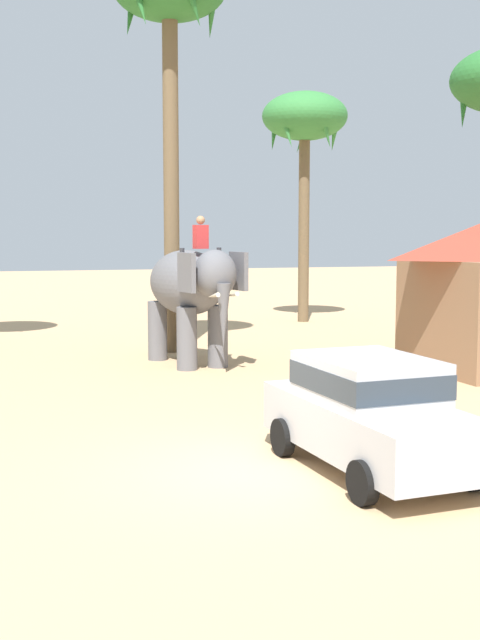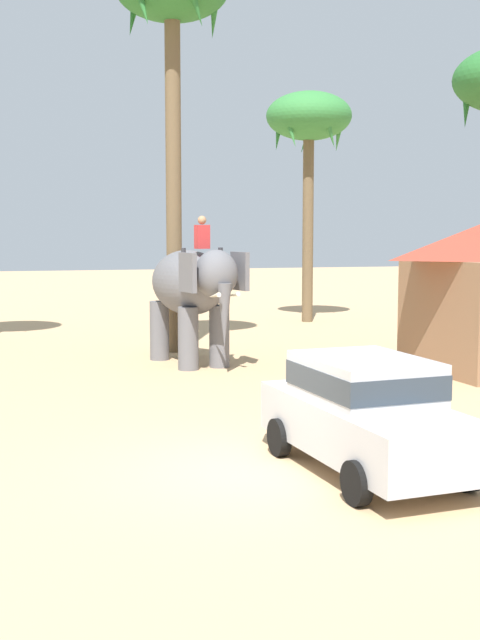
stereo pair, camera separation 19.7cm
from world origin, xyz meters
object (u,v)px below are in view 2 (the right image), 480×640
Objects in this scene: elephant_with_mahout at (192,289)px; palm_tree_far_back at (172,6)px; palm_tree_behind_elephant at (309,123)px; car_sedan_foreground at (366,410)px.

elephant_with_mahout is 8.07m from palm_tree_far_back.
palm_tree_behind_elephant is at bearing 55.04° from elephant_with_mahout.
palm_tree_behind_elephant is 0.78× the size of palm_tree_far_back.
palm_tree_behind_elephant is at bearing 73.53° from car_sedan_foreground.
palm_tree_far_back reaches higher than elephant_with_mahout.
palm_tree_behind_elephant is 9.33m from palm_tree_far_back.
palm_tree_far_back is (-0.63, 12.58, 8.77)m from car_sedan_foreground.
palm_tree_behind_elephant reaches higher than elephant_with_mahout.
car_sedan_foreground is 10.28m from elephant_with_mahout.
car_sedan_foreground is 0.38× the size of palm_tree_far_back.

